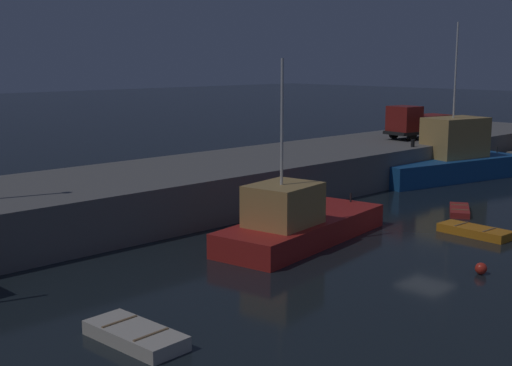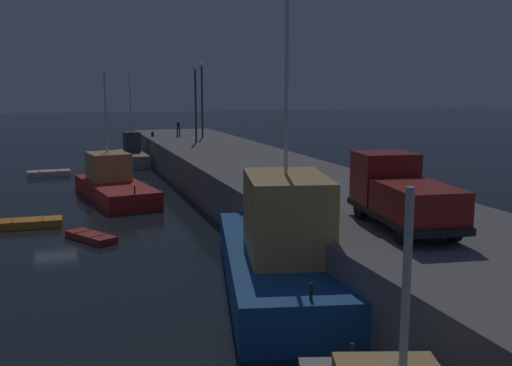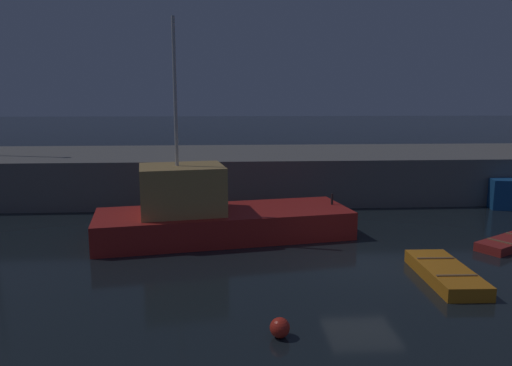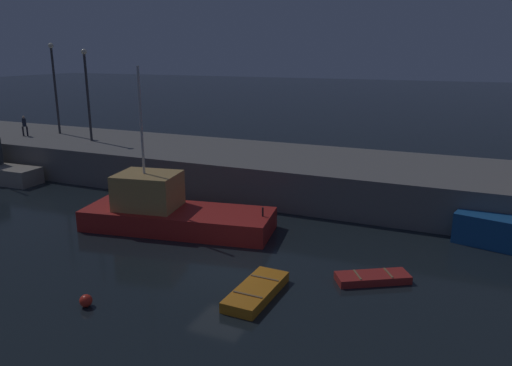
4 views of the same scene
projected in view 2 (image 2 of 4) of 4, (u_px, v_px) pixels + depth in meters
ground_plane at (54, 217)px, 35.85m from camera, size 320.00×320.00×0.00m
pier_quay at (268, 185)px, 39.88m from camera, size 74.04×9.46×2.59m
fishing_trawler_red at (283, 251)px, 22.87m from camera, size 13.56×7.04×11.61m
fishing_boat_blue at (113, 183)px, 41.93m from camera, size 11.05×5.27×8.99m
fishing_boat_white at (133, 154)px, 60.30m from camera, size 7.89×2.40×9.32m
dinghy_orange_near at (28, 223)px, 33.23m from camera, size 1.53×3.73×0.47m
rowboat_white_mid at (91, 237)px, 30.37m from camera, size 3.28×2.57×0.38m
rowboat_blue_far at (49, 173)px, 52.53m from camera, size 1.77×3.75×0.51m
lamp_post_west at (202, 94)px, 61.68m from camera, size 0.44×0.44×7.80m
lamp_post_east at (196, 97)px, 56.25m from camera, size 0.44×0.44×7.30m
utility_truck at (401, 194)px, 21.91m from camera, size 6.39×3.00×2.68m
dockworker at (178, 127)px, 63.10m from camera, size 0.45×0.45×1.75m
bollard_west at (152, 134)px, 63.27m from camera, size 0.28×0.28×0.51m
bollard_central at (283, 201)px, 25.82m from camera, size 0.28×0.28×0.54m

